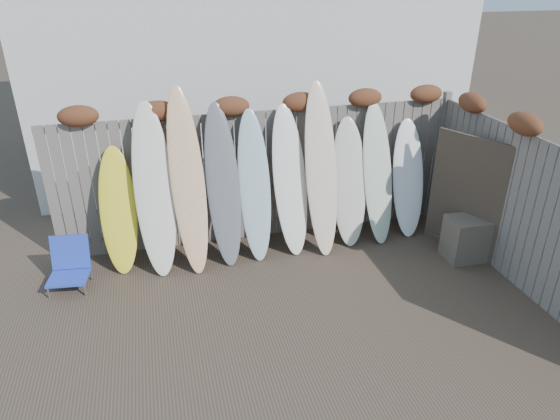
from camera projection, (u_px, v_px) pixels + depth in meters
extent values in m
plane|color=#493A2D|center=(306.00, 330.00, 5.86)|extent=(80.00, 80.00, 0.00)
cube|color=slate|center=(260.00, 176.00, 7.51)|extent=(6.00, 0.10, 2.00)
cube|color=slate|center=(439.00, 156.00, 8.16)|extent=(0.10, 0.10, 2.10)
ellipsoid|color=brown|center=(78.00, 116.00, 6.45)|extent=(0.52, 0.28, 0.28)
ellipsoid|color=brown|center=(157.00, 111.00, 6.67)|extent=(0.52, 0.28, 0.28)
ellipsoid|color=brown|center=(231.00, 106.00, 6.90)|extent=(0.52, 0.28, 0.28)
ellipsoid|color=brown|center=(300.00, 102.00, 7.13)|extent=(0.52, 0.28, 0.28)
ellipsoid|color=brown|center=(365.00, 98.00, 7.35)|extent=(0.52, 0.28, 0.28)
ellipsoid|color=brown|center=(426.00, 94.00, 7.58)|extent=(0.52, 0.28, 0.28)
cube|color=slate|center=(530.00, 217.00, 6.27)|extent=(0.10, 4.40, 2.00)
ellipsoid|color=brown|center=(525.00, 124.00, 6.13)|extent=(0.28, 0.56, 0.28)
ellipsoid|color=brown|center=(472.00, 103.00, 7.09)|extent=(0.28, 0.56, 0.28)
cube|color=silver|center=(239.00, 12.00, 10.31)|extent=(8.00, 5.00, 6.00)
cube|color=blue|center=(69.00, 277.00, 6.52)|extent=(0.54, 0.49, 0.03)
cube|color=blue|center=(70.00, 252.00, 6.62)|extent=(0.51, 0.21, 0.45)
cylinder|color=#B7B6BE|center=(48.00, 293.00, 6.37)|extent=(0.03, 0.03, 0.18)
cylinder|color=#B1B0B8|center=(56.00, 277.00, 6.70)|extent=(0.03, 0.03, 0.18)
cylinder|color=#BBBBC3|center=(85.00, 290.00, 6.42)|extent=(0.03, 0.03, 0.18)
cylinder|color=#AEAFB6|center=(91.00, 274.00, 6.75)|extent=(0.03, 0.03, 0.18)
cube|color=#705D54|center=(466.00, 239.00, 7.17)|extent=(0.56, 0.47, 0.64)
cube|color=brown|center=(467.00, 196.00, 7.15)|extent=(0.52, 1.09, 1.76)
ellipsoid|color=yellow|center=(118.00, 211.00, 6.78)|extent=(0.54, 0.65, 1.70)
ellipsoid|color=silver|center=(154.00, 191.00, 6.68)|extent=(0.53, 0.80, 2.28)
ellipsoid|color=#E7A07E|center=(188.00, 182.00, 6.71)|extent=(0.51, 0.89, 2.46)
ellipsoid|color=slate|center=(223.00, 186.00, 6.92)|extent=(0.49, 0.79, 2.21)
ellipsoid|color=#9CBAC9|center=(254.00, 186.00, 7.05)|extent=(0.47, 0.75, 2.09)
ellipsoid|color=white|center=(290.00, 181.00, 7.19)|extent=(0.54, 0.78, 2.12)
ellipsoid|color=beige|center=(321.00, 170.00, 7.16)|extent=(0.49, 0.86, 2.42)
ellipsoid|color=beige|center=(349.00, 182.00, 7.45)|extent=(0.59, 0.72, 1.88)
ellipsoid|color=beige|center=(378.00, 174.00, 7.50)|extent=(0.48, 0.74, 2.07)
ellipsoid|color=white|center=(408.00, 178.00, 7.72)|extent=(0.56, 0.68, 1.77)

